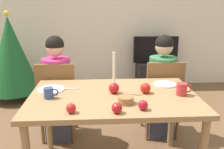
% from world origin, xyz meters
% --- Properties ---
extents(back_wall, '(6.40, 0.10, 2.60)m').
position_xyz_m(back_wall, '(0.00, 2.60, 1.30)').
color(back_wall, beige).
rests_on(back_wall, ground).
extents(dining_table, '(1.40, 0.90, 0.75)m').
position_xyz_m(dining_table, '(0.00, 0.00, 0.67)').
color(dining_table, '#99754C').
rests_on(dining_table, ground).
extents(chair_left, '(0.40, 0.40, 0.90)m').
position_xyz_m(chair_left, '(-0.57, 0.61, 0.51)').
color(chair_left, brown).
rests_on(chair_left, ground).
extents(chair_right, '(0.40, 0.40, 0.90)m').
position_xyz_m(chair_right, '(0.59, 0.61, 0.51)').
color(chair_right, brown).
rests_on(chair_right, ground).
extents(person_left_child, '(0.30, 0.30, 1.17)m').
position_xyz_m(person_left_child, '(-0.57, 0.64, 0.57)').
color(person_left_child, '#33384C').
rests_on(person_left_child, ground).
extents(person_right_child, '(0.30, 0.30, 1.17)m').
position_xyz_m(person_right_child, '(0.59, 0.64, 0.57)').
color(person_right_child, '#33384C').
rests_on(person_right_child, ground).
extents(tv_stand, '(0.64, 0.40, 0.48)m').
position_xyz_m(tv_stand, '(0.90, 2.30, 0.24)').
color(tv_stand, black).
rests_on(tv_stand, ground).
extents(tv, '(0.79, 0.05, 0.46)m').
position_xyz_m(tv, '(0.90, 2.30, 0.71)').
color(tv, black).
rests_on(tv, tv_stand).
extents(christmas_tree, '(0.79, 0.79, 1.39)m').
position_xyz_m(christmas_tree, '(-1.46, 1.91, 0.73)').
color(christmas_tree, brown).
rests_on(christmas_tree, ground).
extents(candle_centerpiece, '(0.09, 0.09, 0.36)m').
position_xyz_m(candle_centerpiece, '(0.01, 0.04, 0.82)').
color(candle_centerpiece, red).
rests_on(candle_centerpiece, dining_table).
extents(plate_left, '(0.24, 0.24, 0.01)m').
position_xyz_m(plate_left, '(-0.54, 0.15, 0.76)').
color(plate_left, white).
rests_on(plate_left, dining_table).
extents(plate_right, '(0.21, 0.21, 0.01)m').
position_xyz_m(plate_right, '(0.50, 0.24, 0.76)').
color(plate_right, white).
rests_on(plate_right, dining_table).
extents(mug_left, '(0.12, 0.08, 0.09)m').
position_xyz_m(mug_left, '(-0.52, -0.05, 0.79)').
color(mug_left, '#33477F').
rests_on(mug_left, dining_table).
extents(mug_right, '(0.13, 0.09, 0.10)m').
position_xyz_m(mug_right, '(0.57, -0.04, 0.80)').
color(mug_right, '#B72D2D').
rests_on(mug_right, dining_table).
extents(fork_left, '(0.18, 0.02, 0.01)m').
position_xyz_m(fork_left, '(-0.38, 0.16, 0.75)').
color(fork_left, silver).
rests_on(fork_left, dining_table).
extents(fork_right, '(0.18, 0.06, 0.01)m').
position_xyz_m(fork_right, '(0.33, 0.24, 0.75)').
color(fork_right, silver).
rests_on(fork_right, dining_table).
extents(bowl_walnuts, '(0.12, 0.12, 0.05)m').
position_xyz_m(bowl_walnuts, '(0.08, -0.19, 0.78)').
color(bowl_walnuts, olive).
rests_on(bowl_walnuts, dining_table).
extents(apple_near_candle, '(0.07, 0.07, 0.07)m').
position_xyz_m(apple_near_candle, '(-0.32, -0.34, 0.79)').
color(apple_near_candle, red).
rests_on(apple_near_candle, dining_table).
extents(apple_by_left_plate, '(0.09, 0.09, 0.09)m').
position_xyz_m(apple_by_left_plate, '(0.27, 0.03, 0.79)').
color(apple_by_left_plate, red).
rests_on(apple_by_left_plate, dining_table).
extents(apple_by_right_mug, '(0.07, 0.07, 0.07)m').
position_xyz_m(apple_by_right_mug, '(0.19, -0.32, 0.79)').
color(apple_by_right_mug, '#AC1323').
rests_on(apple_by_right_mug, dining_table).
extents(apple_far_edge, '(0.08, 0.08, 0.08)m').
position_xyz_m(apple_far_edge, '(0.00, -0.36, 0.79)').
color(apple_far_edge, '#AC1618').
rests_on(apple_far_edge, dining_table).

